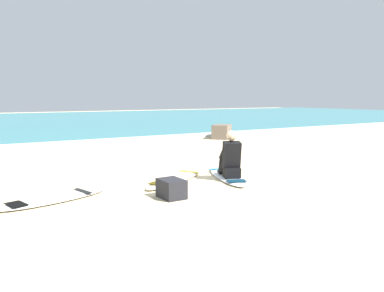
% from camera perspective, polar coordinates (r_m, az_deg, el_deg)
% --- Properties ---
extents(ground_plane, '(80.00, 80.00, 0.00)m').
position_cam_1_polar(ground_plane, '(7.88, 4.94, -5.19)').
color(ground_plane, beige).
extents(sea, '(80.00, 28.00, 0.10)m').
position_cam_1_polar(sea, '(27.99, -22.29, 3.35)').
color(sea, teal).
rests_on(sea, ground).
extents(breaking_foam, '(80.00, 0.90, 0.11)m').
position_cam_1_polar(breaking_foam, '(14.70, -13.29, 0.66)').
color(breaking_foam, white).
rests_on(breaking_foam, ground).
extents(surfboard_main, '(1.24, 2.17, 0.08)m').
position_cam_1_polar(surfboard_main, '(8.25, 5.16, -4.39)').
color(surfboard_main, silver).
rests_on(surfboard_main, ground).
extents(surfer_seated, '(0.57, 0.77, 0.95)m').
position_cam_1_polar(surfer_seated, '(7.95, 5.70, -1.90)').
color(surfer_seated, black).
rests_on(surfer_seated, surfboard_main).
extents(surfboard_spare_near, '(2.13, 1.63, 0.08)m').
position_cam_1_polar(surfboard_spare_near, '(7.95, -2.38, -4.81)').
color(surfboard_spare_near, '#EFE5C6').
rests_on(surfboard_spare_near, ground).
extents(surfboard_spare_far, '(1.98, 1.00, 0.08)m').
position_cam_1_polar(surfboard_spare_far, '(6.79, -19.74, -7.35)').
color(surfboard_spare_far, white).
rests_on(surfboard_spare_far, ground).
extents(shoreline_rock, '(1.14, 1.11, 0.57)m').
position_cam_1_polar(shoreline_rock, '(15.82, 4.41, 2.12)').
color(shoreline_rock, '#756656').
rests_on(shoreline_rock, ground).
extents(beach_bag, '(0.36, 0.48, 0.32)m').
position_cam_1_polar(beach_bag, '(6.56, -3.06, -6.29)').
color(beach_bag, '#232328').
rests_on(beach_bag, ground).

